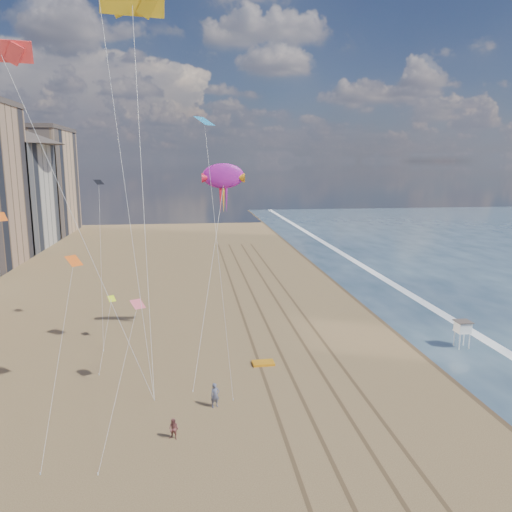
# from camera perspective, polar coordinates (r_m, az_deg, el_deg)

# --- Properties ---
(wet_sand) EXTENTS (260.00, 260.00, 0.00)m
(wet_sand) POSITION_cam_1_polar(r_m,az_deg,el_deg) (68.44, 15.36, -5.24)
(wet_sand) COLOR #42301E
(wet_sand) RESTS_ON ground
(foam) EXTENTS (260.00, 260.00, 0.00)m
(foam) POSITION_cam_1_polar(r_m,az_deg,el_deg) (70.15, 18.53, -5.02)
(foam) COLOR white
(foam) RESTS_ON ground
(tracks) EXTENTS (7.68, 120.00, 0.01)m
(tracks) POSITION_cam_1_polar(r_m,az_deg,el_deg) (54.62, 3.24, -8.95)
(tracks) COLOR brown
(tracks) RESTS_ON ground
(lifeguard_stand) EXTENTS (1.53, 1.53, 2.77)m
(lifeguard_stand) POSITION_cam_1_polar(r_m,az_deg,el_deg) (54.37, 22.55, -7.52)
(lifeguard_stand) COLOR white
(lifeguard_stand) RESTS_ON ground
(grounded_kite) EXTENTS (2.04, 1.35, 0.23)m
(grounded_kite) POSITION_cam_1_polar(r_m,az_deg,el_deg) (47.05, 0.83, -12.13)
(grounded_kite) COLOR orange
(grounded_kite) RESTS_ON ground
(show_kite) EXTENTS (4.33, 6.57, 20.47)m
(show_kite) POSITION_cam_1_polar(r_m,az_deg,el_deg) (50.30, -3.77, 9.07)
(show_kite) COLOR #A6199B
(show_kite) RESTS_ON ground
(kite_flyer_a) EXTENTS (0.80, 0.65, 1.90)m
(kite_flyer_a) POSITION_cam_1_polar(r_m,az_deg,el_deg) (39.42, -4.71, -15.58)
(kite_flyer_a) COLOR slate
(kite_flyer_a) RESTS_ON ground
(kite_flyer_b) EXTENTS (0.88, 0.80, 1.47)m
(kite_flyer_b) POSITION_cam_1_polar(r_m,az_deg,el_deg) (35.87, -9.38, -18.93)
(kite_flyer_b) COLOR brown
(kite_flyer_b) RESTS_ON ground
(small_kites) EXTENTS (20.06, 17.98, 17.92)m
(small_kites) POSITION_cam_1_polar(r_m,az_deg,el_deg) (45.63, -16.03, 4.77)
(small_kites) COLOR #E75915
(small_kites) RESTS_ON ground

